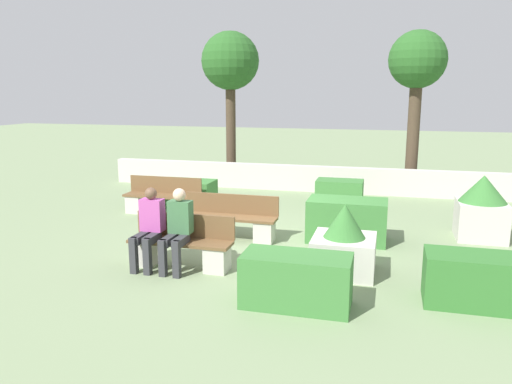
% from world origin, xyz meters
% --- Properties ---
extents(ground_plane, '(60.00, 60.00, 0.00)m').
position_xyz_m(ground_plane, '(0.00, 0.00, 0.00)').
color(ground_plane, gray).
extents(perimeter_wall, '(12.36, 0.30, 0.75)m').
position_xyz_m(perimeter_wall, '(0.00, 5.34, 0.37)').
color(perimeter_wall, beige).
rests_on(perimeter_wall, ground_plane).
extents(bench_front, '(1.75, 0.48, 0.87)m').
position_xyz_m(bench_front, '(-1.03, -1.65, 0.33)').
color(bench_front, brown).
rests_on(bench_front, ground_plane).
extents(bench_left_side, '(1.94, 0.49, 0.87)m').
position_xyz_m(bench_left_side, '(-0.76, 0.11, 0.34)').
color(bench_left_side, brown).
rests_on(bench_left_side, ground_plane).
extents(bench_right_side, '(1.85, 0.48, 0.87)m').
position_xyz_m(bench_right_side, '(-2.95, 1.67, 0.34)').
color(bench_right_side, brown).
rests_on(bench_right_side, ground_plane).
extents(person_seated_man, '(0.38, 0.64, 1.35)m').
position_xyz_m(person_seated_man, '(-1.02, -1.79, 0.75)').
color(person_seated_man, '#333338').
rests_on(person_seated_man, ground_plane).
extents(person_seated_woman, '(0.38, 0.64, 1.34)m').
position_xyz_m(person_seated_woman, '(-1.53, -1.79, 0.74)').
color(person_seated_woman, '#333338').
rests_on(person_seated_woman, ground_plane).
extents(hedge_block_near_left, '(1.53, 0.71, 0.72)m').
position_xyz_m(hedge_block_near_left, '(3.57, -2.02, 0.36)').
color(hedge_block_near_left, '#33702D').
rests_on(hedge_block_near_left, ground_plane).
extents(hedge_block_near_right, '(1.32, 0.82, 0.67)m').
position_xyz_m(hedge_block_near_right, '(-2.65, 2.57, 0.34)').
color(hedge_block_near_right, '#3D7A38').
rests_on(hedge_block_near_right, ground_plane).
extents(hedge_block_mid_left, '(1.52, 0.83, 0.83)m').
position_xyz_m(hedge_block_mid_left, '(1.52, 0.57, 0.42)').
color(hedge_block_mid_left, '#3D7A38').
rests_on(hedge_block_mid_left, ground_plane).
extents(hedge_block_mid_right, '(1.48, 0.70, 0.73)m').
position_xyz_m(hedge_block_mid_right, '(1.12, -2.68, 0.36)').
color(hedge_block_mid_right, '#3D7A38').
rests_on(hedge_block_mid_right, ground_plane).
extents(hedge_block_far_left, '(1.19, 0.71, 0.65)m').
position_xyz_m(hedge_block_far_left, '(1.06, 3.76, 0.32)').
color(hedge_block_far_left, '#3D7A38').
rests_on(hedge_block_far_left, ground_plane).
extents(planter_corner_left, '(0.92, 0.92, 1.29)m').
position_xyz_m(planter_corner_left, '(4.08, 1.40, 0.64)').
color(planter_corner_left, beige).
rests_on(planter_corner_left, ground_plane).
extents(planter_corner_right, '(1.00, 1.00, 1.14)m').
position_xyz_m(planter_corner_right, '(1.62, -1.21, 0.47)').
color(planter_corner_right, beige).
rests_on(planter_corner_right, ground_plane).
extents(tree_leftmost, '(1.82, 1.82, 4.75)m').
position_xyz_m(tree_leftmost, '(-2.73, 6.39, 3.73)').
color(tree_leftmost, '#473828').
rests_on(tree_leftmost, ground_plane).
extents(tree_center_left, '(1.63, 1.63, 4.60)m').
position_xyz_m(tree_center_left, '(2.90, 6.19, 3.60)').
color(tree_center_left, '#473828').
rests_on(tree_center_left, ground_plane).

